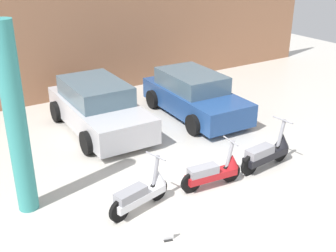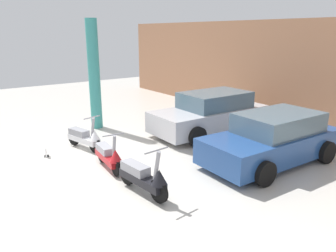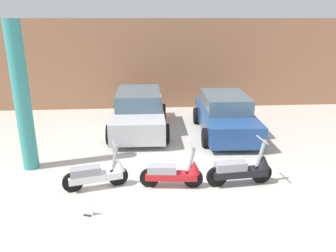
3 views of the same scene
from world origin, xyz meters
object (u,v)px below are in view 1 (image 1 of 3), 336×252
scooter_front_right (214,171)px  placard_near_left_scooter (168,234)px  scooter_front_left (142,192)px  car_rear_left (98,107)px  car_rear_center (194,95)px  scooter_front_center (268,152)px  support_column_side (16,122)px

scooter_front_right → placard_near_left_scooter: (-1.77, -0.98, -0.24)m
scooter_front_left → car_rear_left: size_ratio=0.36×
scooter_front_right → placard_near_left_scooter: scooter_front_right is taller
scooter_front_right → placard_near_left_scooter: size_ratio=5.47×
scooter_front_left → car_rear_center: (3.70, 3.45, 0.25)m
scooter_front_center → car_rear_left: size_ratio=0.39×
scooter_front_right → support_column_side: 4.04m
scooter_front_left → scooter_front_right: size_ratio=1.00×
scooter_front_left → scooter_front_center: scooter_front_center is taller
placard_near_left_scooter → support_column_side: (-1.77, 2.27, 1.70)m
support_column_side → scooter_front_left: bearing=-32.9°
placard_near_left_scooter → car_rear_left: bearing=79.3°
scooter_front_center → placard_near_left_scooter: size_ratio=5.94×
scooter_front_right → scooter_front_center: bearing=6.0°
scooter_front_right → scooter_front_center: 1.56m
car_rear_left → car_rear_center: car_rear_left is taller
scooter_front_left → placard_near_left_scooter: bearing=-108.3°
scooter_front_left → car_rear_center: size_ratio=0.38×
car_rear_left → placard_near_left_scooter: bearing=-9.6°
scooter_front_left → support_column_side: size_ratio=0.39×
scooter_front_right → support_column_side: size_ratio=0.39×
placard_near_left_scooter → support_column_side: support_column_side is taller
scooter_front_left → support_column_side: support_column_side is taller
scooter_front_right → placard_near_left_scooter: 2.03m
car_rear_center → support_column_side: support_column_side is taller
scooter_front_right → car_rear_left: bearing=106.8°
scooter_front_left → scooter_front_center: size_ratio=0.92×
car_rear_left → car_rear_center: bearing=80.5°
scooter_front_right → scooter_front_center: scooter_front_center is taller
scooter_front_right → scooter_front_center: size_ratio=0.92×
car_rear_center → scooter_front_left: bearing=-44.7°
car_rear_left → scooter_front_center: bearing=31.4°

